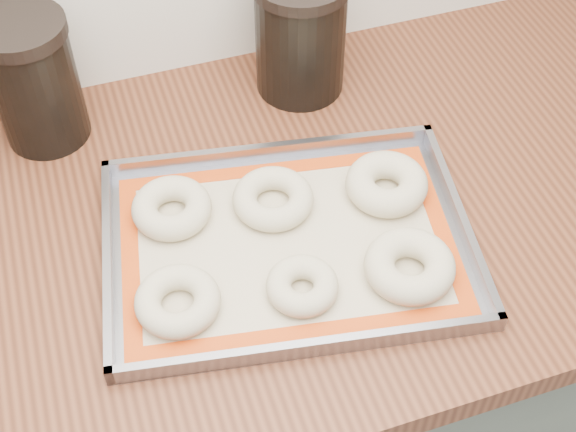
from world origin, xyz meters
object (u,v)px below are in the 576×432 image
object	(u,v)px
bagel_back_mid	(273,199)
canister_mid	(34,81)
bagel_back_left	(172,208)
canister_right	(300,34)
bagel_front_mid	(302,286)
baking_tray	(288,243)
bagel_front_left	(178,301)
bagel_back_right	(387,184)
bagel_front_right	(410,266)

from	to	relation	value
bagel_back_mid	canister_mid	size ratio (longest dim) A/B	0.56
bagel_back_left	bagel_back_mid	distance (m)	0.13
bagel_back_left	canister_right	xyz separation A→B (m)	(0.25, 0.20, 0.07)
bagel_front_mid	canister_right	bearing A→B (deg)	71.39
baking_tray	bagel_front_left	bearing A→B (deg)	-161.42
baking_tray	bagel_back_left	size ratio (longest dim) A/B	4.89
baking_tray	canister_mid	xyz separation A→B (m)	(-0.26, 0.31, 0.09)
bagel_back_right	bagel_front_mid	bearing A→B (deg)	-143.36
bagel_front_mid	bagel_back_mid	size ratio (longest dim) A/B	0.82
baking_tray	bagel_front_left	size ratio (longest dim) A/B	4.97
baking_tray	bagel_back_left	world-z (taller)	bagel_back_left
bagel_front_left	bagel_front_right	bearing A→B (deg)	-8.38
baking_tray	bagel_front_right	xyz separation A→B (m)	(0.12, -0.09, 0.02)
bagel_back_mid	bagel_back_left	bearing A→B (deg)	168.98
bagel_front_right	bagel_back_left	distance (m)	0.31
baking_tray	bagel_back_right	xyz separation A→B (m)	(0.15, 0.04, 0.02)
bagel_back_left	baking_tray	bearing A→B (deg)	-35.69
canister_mid	baking_tray	bearing A→B (deg)	-49.99
bagel_back_mid	bagel_back_right	xyz separation A→B (m)	(0.15, -0.03, 0.00)
bagel_front_mid	bagel_back_mid	bearing A→B (deg)	86.25
bagel_front_left	bagel_back_right	bearing A→B (deg)	16.94
bagel_front_right	canister_right	bearing A→B (deg)	90.99
baking_tray	bagel_back_right	bearing A→B (deg)	15.24
bagel_back_left	canister_mid	distance (m)	0.27
bagel_back_mid	bagel_front_right	bearing A→B (deg)	-52.37
bagel_front_left	bagel_back_left	size ratio (longest dim) A/B	0.98
bagel_back_right	canister_right	bearing A→B (deg)	97.55
bagel_front_left	bagel_back_right	world-z (taller)	bagel_back_right
bagel_front_mid	bagel_back_mid	world-z (taller)	bagel_back_mid
bagel_front_right	bagel_back_right	world-z (taller)	bagel_back_right
bagel_back_left	canister_mid	bearing A→B (deg)	121.20
baking_tray	bagel_back_left	xyz separation A→B (m)	(-0.13, 0.09, 0.01)
bagel_front_right	bagel_back_mid	xyz separation A→B (m)	(-0.12, 0.16, -0.00)
bagel_back_mid	baking_tray	bearing A→B (deg)	-91.36
bagel_front_right	canister_mid	bearing A→B (deg)	133.69
canister_right	baking_tray	bearing A→B (deg)	-111.71
bagel_front_left	bagel_front_mid	distance (m)	0.15
baking_tray	canister_right	world-z (taller)	canister_right
bagel_front_mid	bagel_back_right	distance (m)	0.20
canister_mid	bagel_front_right	bearing A→B (deg)	-46.31
bagel_front_right	canister_mid	distance (m)	0.56
bagel_back_right	canister_mid	distance (m)	0.50
bagel_back_right	baking_tray	bearing A→B (deg)	-164.76
bagel_front_right	bagel_front_mid	bearing A→B (deg)	173.27
baking_tray	bagel_front_mid	distance (m)	0.08
baking_tray	canister_mid	bearing A→B (deg)	130.01
canister_right	canister_mid	bearing A→B (deg)	178.00
bagel_front_mid	bagel_back_mid	distance (m)	0.14
bagel_back_mid	canister_right	xyz separation A→B (m)	(0.12, 0.23, 0.07)
bagel_back_mid	bagel_back_right	distance (m)	0.15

